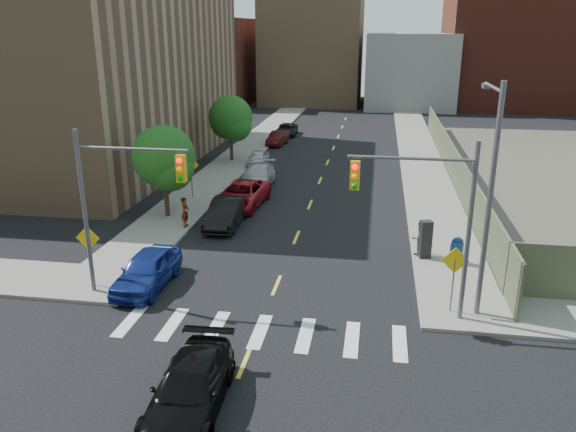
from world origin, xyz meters
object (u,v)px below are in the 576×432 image
(parked_car_blue, at_px, (147,270))
(parked_car_maroon, at_px, (278,138))
(pedestrian_west, at_px, (185,212))
(parked_car_black, at_px, (226,213))
(parked_car_grey, at_px, (287,129))
(payphone, at_px, (425,239))
(black_sedan, at_px, (190,388))
(pedestrian_east, at_px, (419,238))
(mailbox, at_px, (457,251))
(parked_car_red, at_px, (242,195))
(parked_car_white, at_px, (258,158))
(parked_car_silver, at_px, (258,176))

(parked_car_blue, height_order, parked_car_maroon, parked_car_blue)
(parked_car_maroon, relative_size, pedestrian_west, 2.30)
(parked_car_blue, bearing_deg, parked_car_black, 82.21)
(parked_car_grey, xyz_separation_m, payphone, (11.95, -31.90, 0.46))
(black_sedan, bearing_deg, parked_car_black, 98.86)
(parked_car_blue, distance_m, payphone, 13.03)
(payphone, bearing_deg, parked_car_black, 145.84)
(parked_car_blue, distance_m, parked_car_black, 8.37)
(black_sedan, relative_size, pedestrian_east, 2.95)
(parked_car_black, xyz_separation_m, parked_car_grey, (-1.19, 28.56, -0.16))
(mailbox, bearing_deg, pedestrian_west, -169.28)
(parked_car_blue, distance_m, parked_car_red, 11.95)
(parked_car_white, bearing_deg, parked_car_blue, -90.89)
(payphone, bearing_deg, mailbox, -35.31)
(parked_car_red, relative_size, parked_car_silver, 1.08)
(parked_car_black, distance_m, parked_car_silver, 8.49)
(parked_car_silver, bearing_deg, pedestrian_west, -104.31)
(parked_car_red, distance_m, parked_car_grey, 24.98)
(parked_car_white, relative_size, pedestrian_west, 2.17)
(parked_car_white, bearing_deg, parked_car_grey, 88.68)
(black_sedan, distance_m, pedestrian_west, 15.94)
(parked_car_blue, bearing_deg, black_sedan, -58.46)
(parked_car_silver, distance_m, parked_car_white, 6.25)
(pedestrian_east, bearing_deg, parked_car_grey, -88.17)
(black_sedan, xyz_separation_m, pedestrian_east, (7.29, 12.94, 0.27))
(pedestrian_east, bearing_deg, parked_car_red, -50.76)
(parked_car_black, height_order, payphone, payphone)
(parked_car_blue, height_order, parked_car_silver, parked_car_blue)
(parked_car_maroon, xyz_separation_m, pedestrian_east, (11.75, -26.36, 0.35))
(parked_car_maroon, distance_m, black_sedan, 39.55)
(parked_car_blue, relative_size, pedestrian_east, 2.75)
(parked_car_silver, bearing_deg, mailbox, -47.01)
(parked_car_maroon, bearing_deg, parked_car_grey, 94.93)
(parked_car_red, bearing_deg, parked_car_black, -85.27)
(parked_car_silver, height_order, pedestrian_east, pedestrian_east)
(parked_car_red, distance_m, payphone, 12.81)
(pedestrian_west, bearing_deg, black_sedan, -161.35)
(black_sedan, distance_m, mailbox, 15.10)
(parked_car_black, height_order, parked_car_grey, parked_car_black)
(parked_car_white, bearing_deg, parked_car_red, -84.15)
(parked_car_grey, relative_size, mailbox, 3.46)
(black_sedan, relative_size, mailbox, 3.88)
(parked_car_silver, relative_size, black_sedan, 1.05)
(mailbox, distance_m, pedestrian_west, 14.58)
(parked_car_white, bearing_deg, black_sedan, -82.50)
(parked_car_black, height_order, pedestrian_west, pedestrian_west)
(parked_car_silver, xyz_separation_m, mailbox, (12.19, -12.30, 0.02))
(parked_car_white, xyz_separation_m, pedestrian_east, (11.80, -17.62, 0.36))
(parked_car_red, xyz_separation_m, pedestrian_west, (-2.10, -4.54, 0.21))
(parked_car_black, distance_m, payphone, 11.26)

